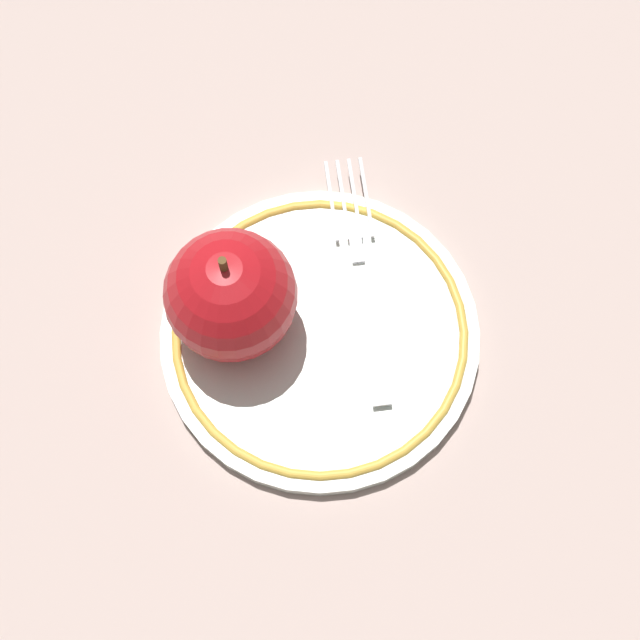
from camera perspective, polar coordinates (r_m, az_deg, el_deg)
The scene contains 4 objects.
ground_plane at distance 0.58m, azimuth -0.07°, elevation -2.69°, with size 2.00×2.00×0.00m, color #B9A198.
plate at distance 0.58m, azimuth 0.00°, elevation -0.92°, with size 0.21×0.21×0.01m.
apple_red_whole at distance 0.54m, azimuth -5.73°, elevation 1.59°, with size 0.08×0.08×0.09m.
fork at distance 0.58m, azimuth 2.69°, elevation 2.46°, with size 0.06×0.17×0.00m.
Camera 1 is at (-0.07, -0.17, 0.55)m, focal length 50.00 mm.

